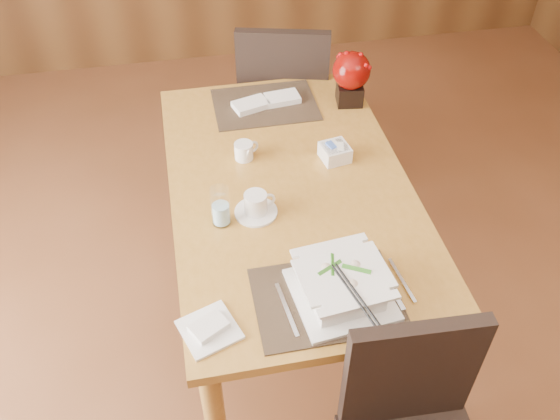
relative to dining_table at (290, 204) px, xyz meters
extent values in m
cube|color=#B37E31|center=(0.00, 0.00, 0.08)|extent=(0.90, 1.50, 0.04)
cylinder|color=#B37E31|center=(-0.39, 0.69, -0.30)|extent=(0.07, 0.07, 0.71)
cylinder|color=#B37E31|center=(0.39, -0.69, -0.30)|extent=(0.07, 0.07, 0.71)
cylinder|color=#B37E31|center=(0.39, 0.69, -0.30)|extent=(0.07, 0.07, 0.71)
cube|color=black|center=(0.00, -0.55, 0.10)|extent=(0.45, 0.33, 0.01)
cube|color=black|center=(0.00, 0.55, 0.10)|extent=(0.45, 0.33, 0.01)
cube|color=white|center=(0.05, -0.55, 0.10)|extent=(0.32, 0.32, 0.01)
cube|color=white|center=(0.05, -0.55, 0.16)|extent=(0.23, 0.23, 0.10)
cylinder|color=tan|center=(0.05, -0.55, 0.16)|extent=(0.19, 0.19, 0.08)
cylinder|color=white|center=(-0.15, -0.12, 0.10)|extent=(0.15, 0.15, 0.01)
cylinder|color=white|center=(-0.15, -0.12, 0.15)|extent=(0.09, 0.09, 0.08)
cylinder|color=black|center=(-0.15, -0.12, 0.18)|extent=(0.07, 0.07, 0.01)
cylinder|color=white|center=(-0.28, -0.15, 0.17)|extent=(0.07, 0.07, 0.15)
cube|color=white|center=(0.20, 0.12, 0.13)|extent=(0.12, 0.12, 0.06)
cube|color=black|center=(0.37, 0.50, 0.14)|extent=(0.12, 0.12, 0.09)
sphere|color=#850905|center=(0.37, 0.50, 0.26)|extent=(0.16, 0.16, 0.16)
cube|color=white|center=(-0.37, -0.60, 0.10)|extent=(0.20, 0.20, 0.01)
cube|color=black|center=(0.19, -0.80, 0.02)|extent=(0.40, 0.07, 0.46)
cube|color=black|center=(0.18, 0.98, -0.20)|extent=(0.55, 0.55, 0.06)
cube|color=black|center=(0.12, 0.78, 0.08)|extent=(0.43, 0.16, 0.49)
cylinder|color=black|center=(0.40, 1.11, -0.44)|extent=(0.04, 0.04, 0.42)
cylinder|color=black|center=(0.31, 0.75, -0.44)|extent=(0.04, 0.04, 0.42)
cylinder|color=black|center=(0.04, 1.21, -0.44)|extent=(0.04, 0.04, 0.42)
cylinder|color=black|center=(-0.05, 0.84, -0.44)|extent=(0.04, 0.04, 0.42)
camera|label=1|loc=(-0.36, -1.64, 1.56)|focal=38.00mm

